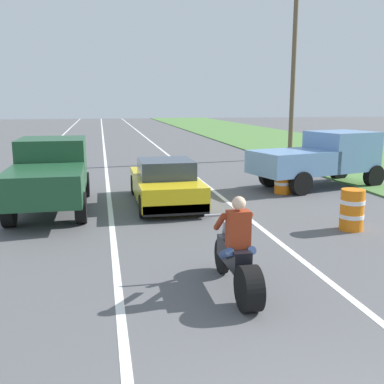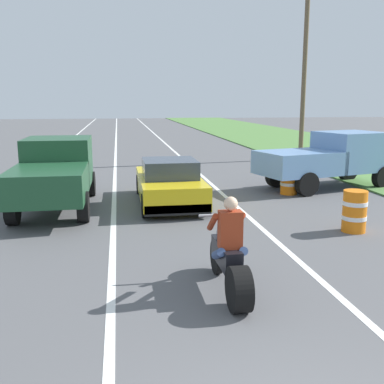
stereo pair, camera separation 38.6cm
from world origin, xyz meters
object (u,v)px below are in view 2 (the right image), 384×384
at_px(motorcycle_with_rider, 230,260).
at_px(sports_car_yellow, 169,183).
at_px(pickup_truck_right_shoulder_light_blue, 329,157).
at_px(construction_barrel_nearest, 354,211).
at_px(pickup_truck_left_lane_dark_green, 55,171).
at_px(construction_barrel_mid, 289,179).

bearing_deg(motorcycle_with_rider, sports_car_yellow, 91.82).
height_order(pickup_truck_right_shoulder_light_blue, construction_barrel_nearest, pickup_truck_right_shoulder_light_blue).
xyz_separation_m(pickup_truck_left_lane_dark_green, construction_barrel_mid, (7.41, 0.93, -0.60)).
height_order(pickup_truck_left_lane_dark_green, construction_barrel_mid, pickup_truck_left_lane_dark_green).
height_order(sports_car_yellow, construction_barrel_mid, sports_car_yellow).
distance_m(sports_car_yellow, pickup_truck_right_shoulder_light_blue, 6.16).
bearing_deg(sports_car_yellow, construction_barrel_mid, 10.87).
distance_m(pickup_truck_left_lane_dark_green, construction_barrel_nearest, 8.15).
xyz_separation_m(sports_car_yellow, pickup_truck_right_shoulder_light_blue, (5.92, 1.64, 0.48)).
xyz_separation_m(motorcycle_with_rider, pickup_truck_left_lane_dark_green, (-3.51, 6.58, 0.51)).
xyz_separation_m(sports_car_yellow, pickup_truck_left_lane_dark_green, (-3.30, -0.14, 0.48)).
relative_size(motorcycle_with_rider, construction_barrel_nearest, 2.21).
bearing_deg(pickup_truck_left_lane_dark_green, construction_barrel_mid, 7.14).
distance_m(motorcycle_with_rider, construction_barrel_nearest, 4.86).
xyz_separation_m(motorcycle_with_rider, construction_barrel_nearest, (3.80, 3.02, -0.09)).
bearing_deg(pickup_truck_left_lane_dark_green, construction_barrel_nearest, -25.91).
height_order(motorcycle_with_rider, sports_car_yellow, motorcycle_with_rider).
relative_size(sports_car_yellow, pickup_truck_right_shoulder_light_blue, 0.84).
height_order(pickup_truck_left_lane_dark_green, pickup_truck_right_shoulder_light_blue, same).
height_order(motorcycle_with_rider, pickup_truck_left_lane_dark_green, pickup_truck_left_lane_dark_green).
distance_m(construction_barrel_nearest, construction_barrel_mid, 4.48).
bearing_deg(sports_car_yellow, motorcycle_with_rider, -88.18).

